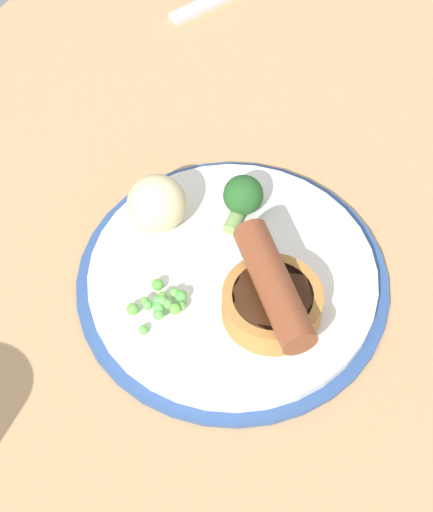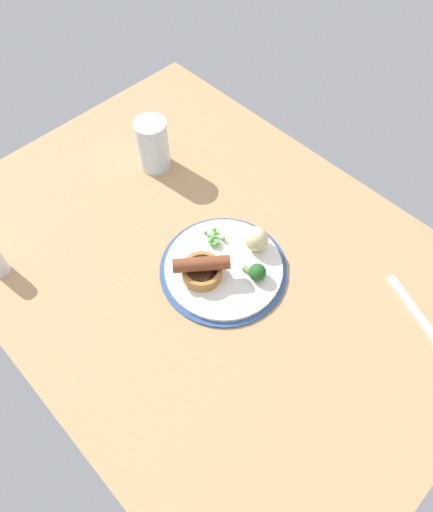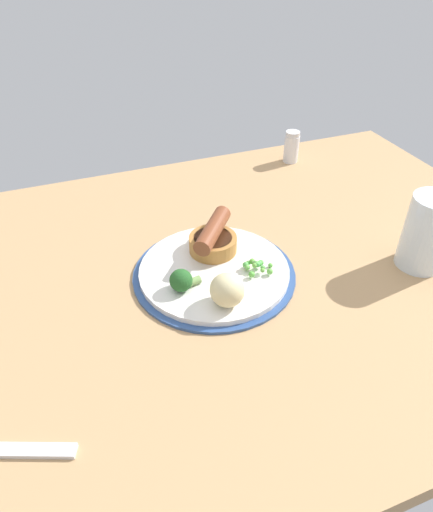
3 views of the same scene
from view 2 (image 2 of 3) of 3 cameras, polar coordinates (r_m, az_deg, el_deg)
The scene contains 8 objects.
dining_table at distance 94.95cm, azimuth -1.31°, elevation -0.78°, with size 110.00×80.00×3.00cm, color tan.
dinner_plate at distance 91.70cm, azimuth 0.88°, elevation -1.55°, with size 25.79×25.79×1.40cm.
sausage_pudding at distance 88.02cm, azimuth -1.86°, elevation -1.64°, with size 8.98×10.20×5.43cm.
pea_pile at distance 93.69cm, azimuth -0.30°, elevation 2.31°, with size 5.07×3.93×1.82cm.
broccoli_floret_near at distance 88.67cm, azimuth 5.04°, elevation -2.01°, with size 4.92×3.45×3.45cm.
potato_chunk_0 at distance 91.96cm, azimuth 5.01°, elevation 2.14°, with size 4.99×4.82×5.04cm, color beige.
fork at distance 95.02cm, azimuth 23.79°, elevation -6.65°, with size 18.00×1.60×0.60cm, color silver.
drinking_glass at distance 107.22cm, azimuth -7.97°, elevation 13.62°, with size 7.30×7.30×12.38cm, color silver.
Camera 2 is at (-38.16, 34.15, 81.46)cm, focal length 32.00 mm.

